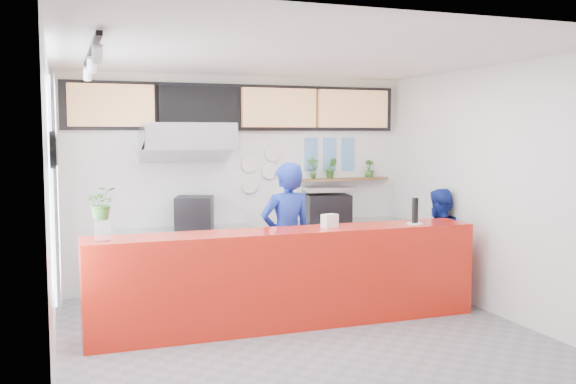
{
  "coord_description": "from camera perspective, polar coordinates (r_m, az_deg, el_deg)",
  "views": [
    {
      "loc": [
        -2.42,
        -6.33,
        2.17
      ],
      "look_at": [
        0.1,
        0.7,
        1.5
      ],
      "focal_mm": 40.0,
      "sensor_mm": 36.0,
      "label": 1
    }
  ],
  "objects": [
    {
      "name": "window_frame",
      "position": [
        6.65,
        -19.92,
        0.76
      ],
      "size": [
        0.03,
        2.3,
        2.0
      ],
      "primitive_type": "cube",
      "color": "#B2B5BA",
      "rests_on": "wall_left"
    },
    {
      "name": "prep_bench",
      "position": [
        8.85,
        -8.84,
        -6.13
      ],
      "size": [
        1.8,
        0.6,
        0.9
      ],
      "primitive_type": "cube",
      "color": "#B2B5BA",
      "rests_on": "ground"
    },
    {
      "name": "soffit",
      "position": [
        9.13,
        -4.36,
        7.5
      ],
      "size": [
        4.8,
        0.04,
        0.65
      ],
      "primitive_type": "cube",
      "color": "black",
      "rests_on": "wall_back"
    },
    {
      "name": "photo_frame_c",
      "position": [
        9.73,
        5.35,
        4.11
      ],
      "size": [
        0.2,
        0.02,
        0.25
      ],
      "primitive_type": "cube",
      "color": "#598CBF",
      "rests_on": "wall_back"
    },
    {
      "name": "floor",
      "position": [
        7.12,
        1.17,
        -12.62
      ],
      "size": [
        5.0,
        5.0,
        0.0
      ],
      "primitive_type": "plane",
      "color": "slate",
      "rests_on": "ground"
    },
    {
      "name": "menu_board_mid_left",
      "position": [
        8.91,
        -7.91,
        7.52
      ],
      "size": [
        1.1,
        0.1,
        0.55
      ],
      "primitive_type": "cube",
      "color": "black",
      "rests_on": "wall_back"
    },
    {
      "name": "cream_band",
      "position": [
        9.16,
        -4.41,
        7.81
      ],
      "size": [
        5.0,
        0.02,
        0.8
      ],
      "primitive_type": "cube",
      "color": "beige",
      "rests_on": "wall_back"
    },
    {
      "name": "menu_board_far_left",
      "position": [
        8.75,
        -15.44,
        7.43
      ],
      "size": [
        1.1,
        0.1,
        0.55
      ],
      "primitive_type": "cube",
      "color": "tan",
      "rests_on": "wall_back"
    },
    {
      "name": "white_plate",
      "position": [
        7.85,
        11.2,
        -2.75
      ],
      "size": [
        0.25,
        0.25,
        0.01
      ],
      "primitive_type": "cylinder",
      "rotation": [
        0.0,
        0.0,
        0.36
      ],
      "color": "silver",
      "rests_on": "service_counter"
    },
    {
      "name": "photo_frame_f",
      "position": [
        9.74,
        5.34,
        2.64
      ],
      "size": [
        0.2,
        0.02,
        0.25
      ],
      "primitive_type": "cube",
      "color": "#598CBF",
      "rests_on": "wall_back"
    },
    {
      "name": "pepper_mill",
      "position": [
        7.83,
        11.23,
        -1.61
      ],
      "size": [
        0.09,
        0.09,
        0.3
      ],
      "primitive_type": "cylinder",
      "rotation": [
        0.0,
        0.0,
        0.2
      ],
      "color": "black",
      "rests_on": "white_plate"
    },
    {
      "name": "herb_b",
      "position": [
        9.54,
        3.87,
        2.13
      ],
      "size": [
        0.2,
        0.18,
        0.31
      ],
      "primitive_type": "imported",
      "rotation": [
        0.0,
        0.0,
        -0.29
      ],
      "color": "#316322",
      "rests_on": "herb_shelf"
    },
    {
      "name": "wall_clock_rim",
      "position": [
        5.43,
        -20.17,
        3.53
      ],
      "size": [
        0.05,
        0.3,
        0.3
      ],
      "primitive_type": "cylinder",
      "rotation": [
        0.0,
        1.57,
        0.0
      ],
      "color": "black",
      "rests_on": "wall_left"
    },
    {
      "name": "photo_frame_e",
      "position": [
        9.61,
        3.72,
        2.62
      ],
      "size": [
        0.2,
        0.02,
        0.25
      ],
      "primitive_type": "cube",
      "color": "#598CBF",
      "rests_on": "wall_back"
    },
    {
      "name": "herb_a",
      "position": [
        9.43,
        2.24,
        2.14
      ],
      "size": [
        0.18,
        0.14,
        0.32
      ],
      "primitive_type": "imported",
      "rotation": [
        0.0,
        0.0,
        -0.14
      ],
      "color": "#316322",
      "rests_on": "herb_shelf"
    },
    {
      "name": "herb_shelf",
      "position": [
        9.64,
        4.99,
        1.13
      ],
      "size": [
        1.4,
        0.18,
        0.04
      ],
      "primitive_type": "cube",
      "color": "brown",
      "rests_on": "wall_back"
    },
    {
      "name": "dec_plate_d",
      "position": [
        9.28,
        -1.37,
        3.46
      ],
      "size": [
        0.24,
        0.03,
        0.24
      ],
      "primitive_type": "cylinder",
      "rotation": [
        1.57,
        0.0,
        0.0
      ],
      "color": "silver",
      "rests_on": "wall_back"
    },
    {
      "name": "napkin_holder",
      "position": [
        7.4,
        3.72,
        -2.59
      ],
      "size": [
        0.2,
        0.16,
        0.16
      ],
      "primitive_type": "cube",
      "rotation": [
        0.0,
        0.0,
        0.3
      ],
      "color": "silver",
      "rests_on": "service_counter"
    },
    {
      "name": "espresso_machine",
      "position": [
        9.35,
        3.55,
        -1.45
      ],
      "size": [
        0.69,
        0.54,
        0.4
      ],
      "primitive_type": "cube",
      "rotation": [
        0.0,
        0.0,
        -0.15
      ],
      "color": "black",
      "rests_on": "right_bench"
    },
    {
      "name": "wall_left",
      "position": [
        6.37,
        -20.32,
        -1.24
      ],
      "size": [
        0.0,
        5.0,
        5.0
      ],
      "primitive_type": "plane",
      "rotation": [
        1.57,
        0.0,
        1.57
      ],
      "color": "white",
      "rests_on": "ground"
    },
    {
      "name": "basil_vase",
      "position": [
        6.69,
        -16.2,
        -0.95
      ],
      "size": [
        0.3,
        0.26,
        0.33
      ],
      "primitive_type": "imported",
      "rotation": [
        0.0,
        0.0,
        -0.01
      ],
      "color": "#316322",
      "rests_on": "glass_vase"
    },
    {
      "name": "glass_vase",
      "position": [
        6.72,
        -16.14,
        -3.38
      ],
      "size": [
        0.2,
        0.2,
        0.2
      ],
      "primitive_type": "cylinder",
      "rotation": [
        0.0,
        0.0,
        -0.2
      ],
      "color": "silver",
      "rests_on": "service_counter"
    },
    {
      "name": "menu_board_far_right",
      "position": [
        9.66,
        5.8,
        7.36
      ],
      "size": [
        1.1,
        0.1,
        0.55
      ],
      "primitive_type": "cube",
      "color": "tan",
      "rests_on": "wall_back"
    },
    {
      "name": "wall_right",
      "position": [
        8.05,
        18.06,
        0.1
      ],
      "size": [
        0.0,
        5.0,
        5.0
      ],
      "primitive_type": "plane",
      "rotation": [
        1.57,
        0.0,
        -1.57
      ],
      "color": "white",
      "rests_on": "ground"
    },
    {
      "name": "service_counter",
      "position": [
        7.34,
        0.06,
        -7.63
      ],
      "size": [
        4.5,
        0.6,
        1.1
      ],
      "primitive_type": "cube",
      "color": "red",
      "rests_on": "ground"
    },
    {
      "name": "menu_board_mid_right",
      "position": [
        9.22,
        -0.78,
        7.49
      ],
      "size": [
        1.1,
        0.1,
        0.55
      ],
      "primitive_type": "cube",
      "color": "tan",
      "rests_on": "wall_back"
    },
    {
      "name": "photo_frame_d",
      "position": [
        9.5,
        2.06,
        2.59
      ],
      "size": [
        0.2,
        0.02,
        0.25
      ],
      "primitive_type": "cube",
      "color": "#598CBF",
      "rests_on": "wall_back"
    },
    {
      "name": "right_bench",
      "position": [
        9.55,
        4.9,
        -5.27
      ],
      "size": [
        1.8,
        0.6,
        0.9
      ],
      "primitive_type": "cube",
      "color": "#B2B5BA",
      "rests_on": "ground"
    },
    {
      "name": "herb_d",
      "position": [
        9.81,
        7.23,
        2.07
      ],
      "size": [
        0.16,
        0.15,
        0.27
      ],
      "primitive_type": "imported",
      "rotation": [
        0.0,
        0.0,
        -0.11
      ],
      "color": "#316322",
      "rests_on": "herb_shelf"
    },
    {
      "name": "espresso_tray",
      "position": [
        9.32,
        3.56,
        0.27
      ],
      "size": [
        0.75,
        0.57,
        0.06
      ],
      "primitive_type": "cube",
      "rotation": [
        0.0,
        0.0,
        -0.17
      ],
      "color": "#ADB0B4",
      "rests_on": "espresso_machine"
    },
    {
      "name": "staff_center",
      "position": [
        7.78,
        -0.12,
        -4.12
      ],
      "size": [
        0.72,
        0.51,
        1.84
      ],
      "primitive_type": "imported",
      "rotation": [
        0.0,
        0.0,
        3.25
      ],
      "color": "navy",
      "rests_on": "ground"
    },
    {
      "name": "dec_plate_b",
      "position": [
        9.27,
        -1.66,
        1.91
      ],
      "size": [
        0.24,
        0.03,
        0.24
      ],
      "primitive_type": "cylinder",
      "rotation": [
        1.57,
        0.0,
        0.0
      ],
      "color": "silver",
      "rests_on": "wall_back"
    },
    {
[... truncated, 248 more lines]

